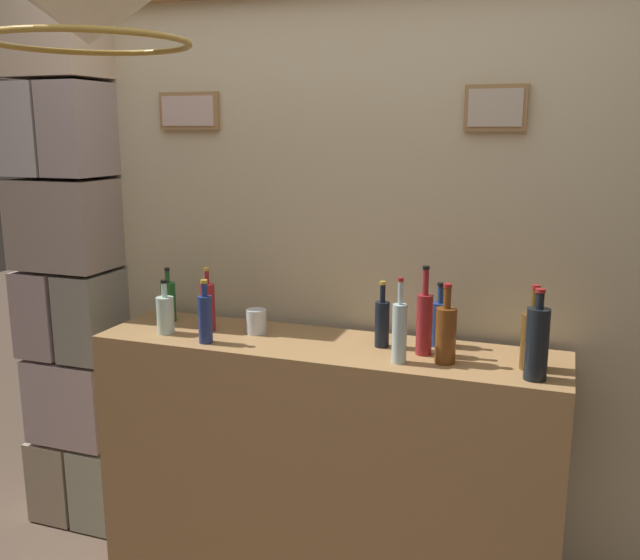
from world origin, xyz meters
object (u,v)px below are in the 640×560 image
(liquor_bottle_rum, at_px, (382,322))
(liquor_bottle_amaro, at_px, (533,340))
(liquor_bottle_tequila, at_px, (205,318))
(liquor_bottle_scotch, at_px, (440,323))
(pendant_lamp, at_px, (87,9))
(liquor_bottle_vodka, at_px, (424,322))
(liquor_bottle_vermouth, at_px, (399,332))
(liquor_bottle_gin, at_px, (537,343))
(liquor_bottle_whiskey, at_px, (165,314))
(liquor_bottle_sherry, at_px, (446,333))
(liquor_bottle_mezcal, at_px, (208,306))
(liquor_bottle_port, at_px, (168,301))
(glass_tumbler_rocks, at_px, (256,321))

(liquor_bottle_rum, bearing_deg, liquor_bottle_amaro, -7.24)
(liquor_bottle_tequila, xyz_separation_m, liquor_bottle_scotch, (0.82, 0.25, -0.01))
(liquor_bottle_amaro, distance_m, pendant_lamp, 1.63)
(liquor_bottle_rum, distance_m, liquor_bottle_vodka, 0.17)
(liquor_bottle_vermouth, bearing_deg, liquor_bottle_gin, -1.44)
(liquor_bottle_vodka, distance_m, liquor_bottle_whiskey, 0.99)
(liquor_bottle_gin, bearing_deg, pendant_lamp, -149.62)
(liquor_bottle_vodka, distance_m, liquor_bottle_sherry, 0.11)
(liquor_bottle_mezcal, bearing_deg, liquor_bottle_gin, -6.15)
(liquor_bottle_sherry, relative_size, liquor_bottle_port, 1.22)
(liquor_bottle_rum, distance_m, liquor_bottle_mezcal, 0.69)
(liquor_bottle_vermouth, xyz_separation_m, liquor_bottle_mezcal, (-0.79, 0.12, -0.01))
(pendant_lamp, bearing_deg, liquor_bottle_tequila, 95.30)
(liquor_bottle_rum, relative_size, liquor_bottle_tequila, 1.02)
(liquor_bottle_vodka, xyz_separation_m, liquor_bottle_whiskey, (-0.99, -0.08, -0.04))
(liquor_bottle_rum, bearing_deg, liquor_bottle_tequila, -164.48)
(liquor_bottle_tequila, relative_size, liquor_bottle_sherry, 0.87)
(liquor_bottle_rum, relative_size, liquor_bottle_port, 1.08)
(glass_tumbler_rocks, distance_m, pendant_lamp, 1.30)
(liquor_bottle_gin, bearing_deg, liquor_bottle_rum, 163.17)
(liquor_bottle_rum, relative_size, liquor_bottle_vermouth, 0.83)
(liquor_bottle_sherry, height_order, liquor_bottle_vermouth, liquor_bottle_vermouth)
(liquor_bottle_port, bearing_deg, liquor_bottle_sherry, -6.74)
(liquor_bottle_rum, xyz_separation_m, pendant_lamp, (-0.56, -0.81, 0.97))
(liquor_bottle_vodka, height_order, liquor_bottle_gin, liquor_bottle_vodka)
(liquor_bottle_vodka, bearing_deg, glass_tumbler_rocks, 176.82)
(liquor_bottle_vermouth, relative_size, glass_tumbler_rocks, 3.11)
(liquor_bottle_sherry, relative_size, pendant_lamp, 0.45)
(liquor_bottle_scotch, relative_size, liquor_bottle_vermouth, 0.80)
(liquor_bottle_scotch, height_order, glass_tumbler_rocks, liquor_bottle_scotch)
(liquor_bottle_tequila, distance_m, liquor_bottle_port, 0.35)
(liquor_bottle_amaro, height_order, liquor_bottle_port, liquor_bottle_amaro)
(liquor_bottle_port, xyz_separation_m, glass_tumbler_rocks, (0.41, -0.03, -0.04))
(liquor_bottle_vodka, height_order, liquor_bottle_sherry, liquor_bottle_vodka)
(liquor_bottle_scotch, bearing_deg, liquor_bottle_tequila, -162.69)
(liquor_bottle_amaro, height_order, glass_tumbler_rocks, liquor_bottle_amaro)
(liquor_bottle_vodka, bearing_deg, liquor_bottle_rum, 167.43)
(liquor_bottle_vermouth, bearing_deg, liquor_bottle_tequila, -178.34)
(liquor_bottle_sherry, relative_size, liquor_bottle_whiskey, 1.30)
(liquor_bottle_vodka, relative_size, liquor_bottle_tequila, 1.33)
(liquor_bottle_sherry, height_order, liquor_bottle_scotch, liquor_bottle_sherry)
(liquor_bottle_sherry, bearing_deg, liquor_bottle_gin, -11.98)
(liquor_bottle_vermouth, bearing_deg, liquor_bottle_whiskey, 177.89)
(liquor_bottle_sherry, bearing_deg, liquor_bottle_mezcal, 175.72)
(liquor_bottle_tequila, bearing_deg, liquor_bottle_gin, 0.48)
(liquor_bottle_whiskey, xyz_separation_m, pendant_lamp, (0.26, -0.69, 0.98))
(liquor_bottle_vodka, relative_size, liquor_bottle_vermouth, 1.08)
(liquor_bottle_scotch, bearing_deg, pendant_lamp, -130.34)
(liquor_bottle_vodka, distance_m, liquor_bottle_vermouth, 0.13)
(liquor_bottle_sherry, relative_size, liquor_bottle_vermouth, 0.93)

